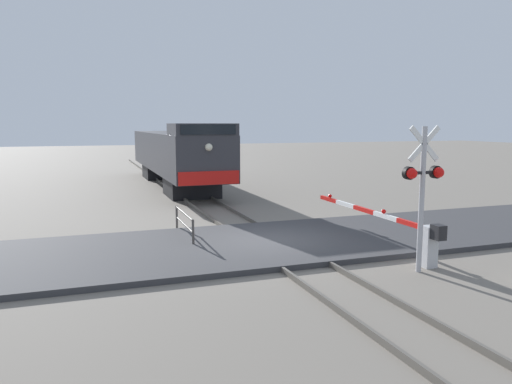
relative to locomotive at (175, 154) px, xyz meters
name	(u,v)px	position (x,y,z in m)	size (l,w,h in m)	color
ground_plane	(269,245)	(0.00, -16.41, -2.05)	(160.00, 160.00, 0.00)	slate
rail_track_left	(248,245)	(-0.72, -16.41, -1.98)	(0.08, 80.00, 0.15)	#59544C
rail_track_right	(289,241)	(0.72, -16.41, -1.98)	(0.08, 80.00, 0.15)	#59544C
road_surface	(269,243)	(0.00, -16.41, -1.97)	(36.00, 5.76, 0.17)	#38383A
locomotive	(175,154)	(0.00, 0.00, 0.00)	(3.09, 17.85, 3.94)	black
crossing_signal	(423,183)	(2.73, -20.48, 0.35)	(1.18, 0.33, 3.89)	#ADADB2
crossing_gate	(405,231)	(3.26, -19.13, -1.25)	(0.36, 6.97, 1.26)	silver
guard_railing	(184,221)	(-2.42, -14.67, -1.43)	(0.08, 2.86, 0.95)	#4C4742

